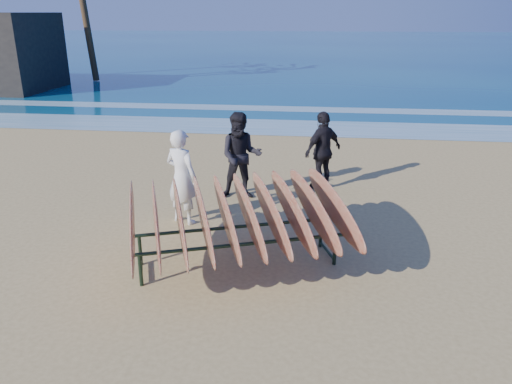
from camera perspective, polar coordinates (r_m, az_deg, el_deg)
ground at (r=7.86m, az=-0.71°, el=-8.51°), size 120.00×120.00×0.00m
ocean at (r=61.97m, az=6.32°, el=16.32°), size 160.00×160.00×0.00m
foam_near at (r=17.28m, az=3.72°, el=7.38°), size 160.00×160.00×0.00m
foam_far at (r=20.71m, az=4.31°, el=9.45°), size 160.00×160.00×0.00m
surfboard_rack at (r=7.57m, az=-2.18°, el=-2.64°), size 3.86×3.53×1.31m
person_white at (r=9.24m, az=-8.49°, el=1.70°), size 0.76×0.65×1.78m
person_dark_a at (r=10.41m, az=-1.73°, el=4.14°), size 0.97×0.80×1.83m
person_dark_b at (r=11.07m, az=7.66°, el=4.69°), size 1.02×1.02×1.74m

